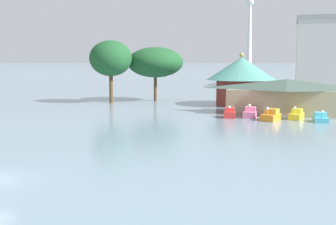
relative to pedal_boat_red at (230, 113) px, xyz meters
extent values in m
cube|color=red|center=(0.00, -0.04, -0.14)|extent=(1.58, 2.42, 0.78)
cube|color=#E8423C|center=(-0.02, 0.24, 0.51)|extent=(1.26, 1.14, 0.50)
cylinder|color=red|center=(0.09, -0.96, 0.49)|extent=(0.14, 0.14, 0.47)
sphere|color=white|center=(0.09, -0.96, 0.88)|extent=(0.31, 0.31, 0.31)
cube|color=pink|center=(2.45, 0.87, -0.14)|extent=(1.57, 2.88, 0.77)
cube|color=pink|center=(2.45, 1.23, 0.52)|extent=(1.31, 1.31, 0.54)
cylinder|color=pink|center=(2.43, -0.27, 0.58)|extent=(0.14, 0.14, 0.67)
sphere|color=white|center=(2.43, -0.27, 1.10)|extent=(0.36, 0.36, 0.36)
cube|color=orange|center=(5.06, -1.15, -0.14)|extent=(2.45, 3.21, 0.77)
cube|color=gold|center=(5.17, -0.81, 0.54)|extent=(1.72, 1.65, 0.60)
cylinder|color=orange|center=(4.70, -2.23, 0.54)|extent=(0.14, 0.14, 0.59)
sphere|color=white|center=(4.70, -2.23, 1.00)|extent=(0.35, 0.35, 0.35)
cube|color=yellow|center=(7.98, 0.84, -0.17)|extent=(1.92, 3.05, 0.71)
cube|color=yellow|center=(8.06, 1.18, 0.44)|extent=(1.39, 1.49, 0.53)
cylinder|color=yellow|center=(7.74, -0.27, 0.50)|extent=(0.14, 0.14, 0.64)
sphere|color=white|center=(7.74, -0.27, 0.99)|extent=(0.33, 0.33, 0.33)
cube|color=#4CB7CC|center=(10.69, -0.77, -0.25)|extent=(1.70, 2.77, 0.56)
cube|color=#5DCDE2|center=(10.67, -0.43, 0.29)|extent=(1.38, 1.28, 0.53)
cylinder|color=#4CB7CC|center=(10.75, -1.84, 0.34)|extent=(0.14, 0.14, 0.61)
sphere|color=white|center=(10.75, -1.84, 0.80)|extent=(0.32, 0.32, 0.32)
cube|color=tan|center=(6.68, 5.59, 1.11)|extent=(15.16, 5.81, 3.29)
pyramid|color=#42564C|center=(6.68, 5.59, 3.43)|extent=(16.38, 6.68, 1.35)
cylinder|color=#993328|center=(-0.41, 15.47, 1.49)|extent=(7.79, 7.79, 4.03)
cone|color=teal|center=(-0.41, 15.47, 5.27)|extent=(10.97, 10.97, 3.53)
sphere|color=#B7993D|center=(-0.41, 15.47, 7.38)|extent=(0.70, 0.70, 0.70)
cylinder|color=brown|center=(-21.57, 12.83, 1.71)|extent=(0.62, 0.62, 4.48)
ellipsoid|color=#1E5128|center=(-21.57, 12.83, 6.90)|extent=(7.02, 7.02, 5.88)
cylinder|color=brown|center=(-15.64, 18.43, 1.53)|extent=(0.55, 0.55, 4.11)
ellipsoid|color=#1E5128|center=(-15.64, 18.43, 6.21)|extent=(9.69, 9.69, 5.25)
cone|color=silver|center=(-32.86, 364.31, 53.66)|extent=(5.14, 5.14, 108.38)
sphere|color=silver|center=(-32.86, 364.31, 60.88)|extent=(7.05, 7.05, 7.05)
camera|label=1|loc=(7.34, -53.15, 6.61)|focal=45.95mm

